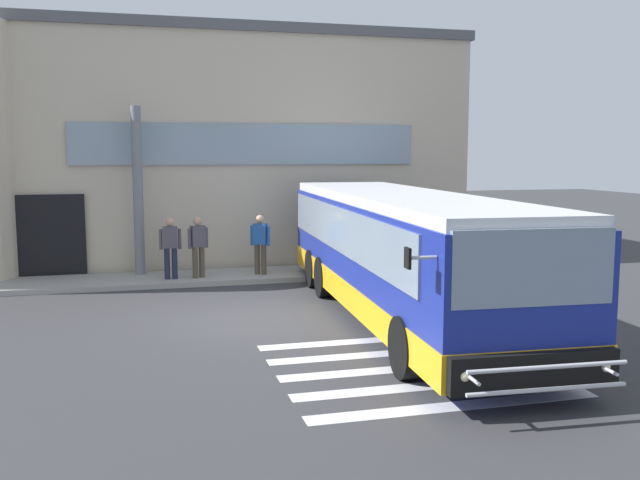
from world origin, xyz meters
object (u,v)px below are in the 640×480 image
at_px(passenger_near_column, 170,244).
at_px(passenger_by_doorway, 198,244).
at_px(entry_support_column, 138,191).
at_px(bus_main_foreground, 401,257).
at_px(passenger_at_curb_edge, 260,241).

height_order(passenger_near_column, passenger_by_doorway, same).
height_order(entry_support_column, passenger_by_doorway, entry_support_column).
xyz_separation_m(bus_main_foreground, passenger_by_doorway, (-3.85, 5.25, -0.26)).
xyz_separation_m(entry_support_column, bus_main_foreground, (5.39, -6.25, -1.15)).
distance_m(entry_support_column, passenger_at_curb_edge, 3.67).
bearing_deg(passenger_at_curb_edge, passenger_near_column, -177.97).
height_order(entry_support_column, passenger_near_column, entry_support_column).
distance_m(bus_main_foreground, passenger_by_doorway, 6.52).
relative_size(entry_support_column, passenger_near_column, 2.79).
xyz_separation_m(entry_support_column, passenger_at_curb_edge, (3.27, -0.89, -1.41)).
distance_m(passenger_near_column, passenger_at_curb_edge, 2.47).
xyz_separation_m(entry_support_column, passenger_by_doorway, (1.54, -1.00, -1.41)).
distance_m(passenger_by_doorway, passenger_at_curb_edge, 1.74).
height_order(bus_main_foreground, passenger_at_curb_edge, bus_main_foreground).
distance_m(passenger_near_column, passenger_by_doorway, 0.74).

